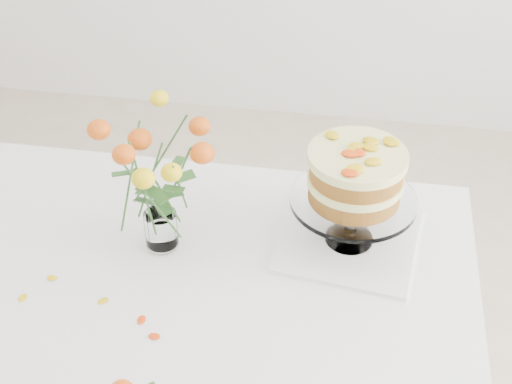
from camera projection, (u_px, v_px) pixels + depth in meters
table at (170, 301)px, 1.69m from camera, size 1.43×0.93×0.76m
napkin at (349, 241)px, 1.73m from camera, size 0.36×0.36×0.01m
cake_stand at (355, 180)px, 1.62m from camera, size 0.30×0.30×0.27m
rose_vase at (155, 168)px, 1.58m from camera, size 0.27×0.27×0.40m
stray_petal_a at (103, 301)px, 1.58m from camera, size 0.03×0.02×0.00m
stray_petal_b at (142, 320)px, 1.53m from camera, size 0.03×0.02×0.00m
stray_petal_c at (154, 336)px, 1.50m from camera, size 0.03×0.02×0.00m
stray_petal_d at (52, 278)px, 1.63m from camera, size 0.03×0.02×0.00m
stray_petal_e at (23, 298)px, 1.59m from camera, size 0.03×0.02×0.00m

